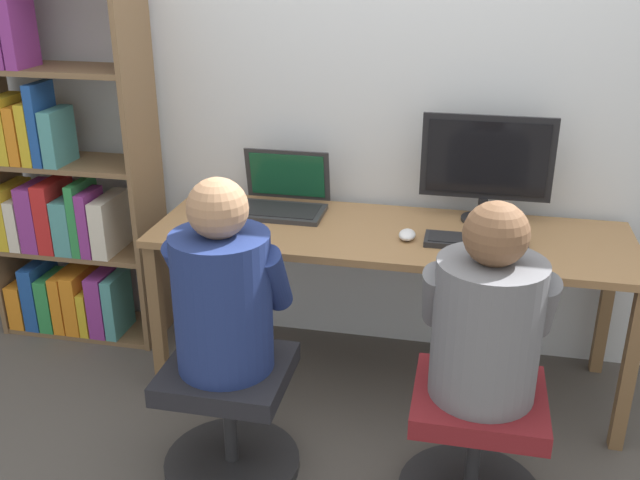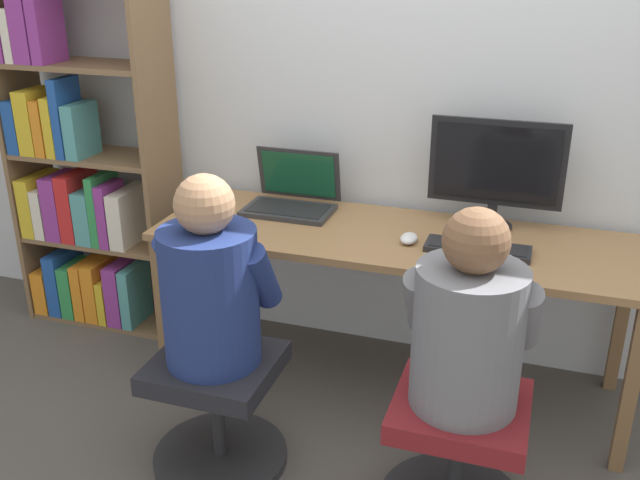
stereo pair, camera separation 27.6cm
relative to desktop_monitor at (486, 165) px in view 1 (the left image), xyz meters
The scene contains 12 objects.
ground_plane 1.14m from the desktop_monitor, 125.18° to the right, with size 14.00×14.00×0.00m, color #4C4742.
wall_back 0.54m from the desktop_monitor, 153.56° to the left, with size 10.00×0.05×2.60m.
desk 0.52m from the desktop_monitor, 151.15° to the right, with size 1.92×0.63×0.70m.
desktop_monitor is the anchor object (origin of this frame).
laptop 0.87m from the desktop_monitor, behind, with size 0.38×0.28×0.25m.
keyboard 0.36m from the desktop_monitor, 94.29° to the right, with size 0.39×0.14×0.03m.
computer_mouse_by_keyboard 0.45m from the desktop_monitor, 137.01° to the right, with size 0.07×0.10×0.04m.
office_chair_left 1.12m from the desktop_monitor, 88.40° to the right, with size 0.49×0.49×0.44m.
office_chair_right 1.41m from the desktop_monitor, 133.08° to the right, with size 0.49×0.49×0.44m.
person_at_monitor 0.90m from the desktop_monitor, 88.39° to the right, with size 0.42×0.34×0.65m.
person_at_laptop 1.23m from the desktop_monitor, 133.24° to the right, with size 0.41×0.34×0.67m.
bookshelf 1.94m from the desktop_monitor, behind, with size 0.77×0.32×1.71m.
Camera 1 is at (0.29, -2.36, 1.77)m, focal length 40.00 mm.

